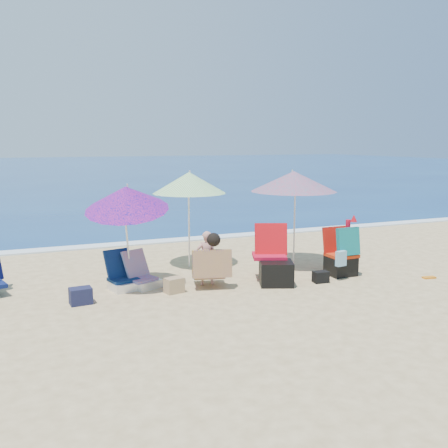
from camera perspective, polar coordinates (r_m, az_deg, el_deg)
name	(u,v)px	position (r m, az deg, el deg)	size (l,w,h in m)	color
ground	(261,293)	(8.87, 4.29, -7.89)	(120.00, 120.00, 0.00)	#D8BC84
sea	(59,169)	(52.77, -18.24, 5.96)	(120.00, 80.00, 0.12)	navy
foam	(176,240)	(13.48, -5.45, -1.84)	(120.00, 0.50, 0.04)	white
umbrella_turquoise	(294,181)	(10.55, 7.95, 4.83)	(2.09, 2.09, 2.06)	silver
umbrella_striped	(189,183)	(10.44, -3.99, 4.71)	(1.73, 1.73, 2.04)	white
umbrella_blue	(126,198)	(8.92, -11.08, 2.92)	(1.96, 1.99, 2.02)	silver
furled_umbrella	(348,242)	(10.14, 13.99, -2.00)	(0.18, 0.27, 1.23)	#B30C22
chair_navy	(123,279)	(9.25, -11.42, -6.15)	(0.62, 0.73, 0.68)	#0B203F
chair_rainbow	(142,278)	(9.29, -9.30, -6.07)	(0.70, 0.73, 0.66)	#C14944
camp_chair_left	(275,266)	(9.42, 5.78, -4.81)	(0.80, 1.09, 1.09)	#BA0D2A
camp_chair_right	(341,258)	(10.18, 13.23, -3.76)	(0.64, 0.71, 1.00)	red
person_center	(209,260)	(9.13, -1.71, -4.14)	(0.74, 0.78, 1.02)	tan
bag_navy_a	(81,296)	(8.58, -16.01, -7.88)	(0.37, 0.28, 0.27)	#191B37
bag_black_a	(126,280)	(9.47, -11.06, -6.32)	(0.29, 0.23, 0.19)	black
bag_tan	(174,285)	(8.89, -5.71, -6.95)	(0.36, 0.29, 0.27)	#A0825B
bag_black_b	(321,277)	(9.66, 10.95, -5.93)	(0.29, 0.21, 0.21)	black
orange_item	(429,278)	(10.56, 22.32, -5.66)	(0.27, 0.15, 0.03)	orange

